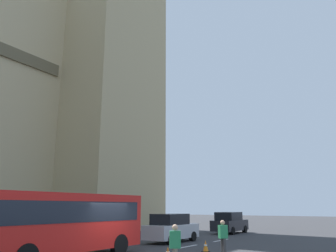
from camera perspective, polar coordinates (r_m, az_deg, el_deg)
sedan_lead at (r=23.65m, az=0.59°, el=-17.04°), size 4.40×1.86×1.85m
sedan_trailing at (r=31.80m, az=10.51°, el=-15.95°), size 4.40×1.86×1.85m
traffic_cone_east at (r=18.93m, az=6.45°, el=-19.72°), size 0.36×0.36×0.58m
pedestrian_near_cones at (r=12.77m, az=1.22°, el=-19.93°), size 0.43×0.46×1.69m
pedestrian_by_kerb at (r=16.86m, az=9.40°, el=-18.23°), size 0.46×0.43×1.69m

